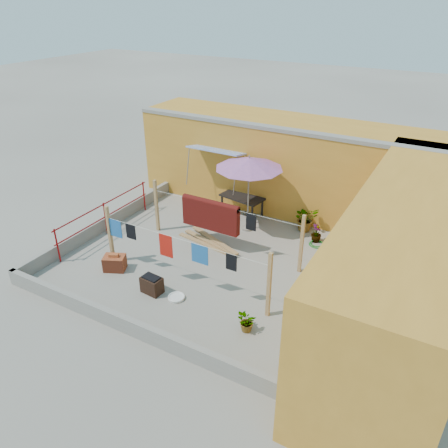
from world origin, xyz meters
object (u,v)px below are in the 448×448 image
at_px(water_jug_a, 347,267).
at_px(water_jug_b, 316,272).
at_px(brazier, 152,285).
at_px(white_basin, 176,297).
at_px(outdoor_table, 242,198).
at_px(patio_umbrella, 249,164).
at_px(plant_back_a, 306,219).
at_px(green_hose, 317,244).
at_px(brick_stack, 115,263).

bearing_deg(water_jug_a, water_jug_b, -135.43).
distance_m(brazier, water_jug_a, 5.50).
relative_size(white_basin, water_jug_b, 1.29).
relative_size(outdoor_table, brazier, 2.81).
bearing_deg(white_basin, patio_umbrella, 91.10).
bearing_deg(white_basin, brazier, -173.78).
distance_m(white_basin, plant_back_a, 5.44).
xyz_separation_m(brazier, white_basin, (0.72, 0.08, -0.20)).
distance_m(water_jug_b, green_hose, 1.79).
bearing_deg(water_jug_b, white_basin, -136.30).
xyz_separation_m(water_jug_b, plant_back_a, (-1.23, 2.44, 0.28)).
xyz_separation_m(white_basin, water_jug_b, (2.86, 2.73, 0.11)).
xyz_separation_m(brazier, water_jug_a, (4.26, 3.48, -0.07)).
bearing_deg(brick_stack, water_jug_b, 25.53).
bearing_deg(patio_umbrella, water_jug_a, -13.88).
distance_m(patio_umbrella, water_jug_a, 4.31).
distance_m(green_hose, plant_back_a, 1.08).
bearing_deg(plant_back_a, brazier, -114.11).
distance_m(brick_stack, water_jug_b, 5.73).
height_order(brick_stack, water_jug_b, brick_stack).
bearing_deg(brick_stack, outdoor_table, 72.28).
height_order(patio_umbrella, outdoor_table, patio_umbrella).
relative_size(outdoor_table, brick_stack, 2.24).
relative_size(outdoor_table, white_basin, 3.58).
bearing_deg(water_jug_a, green_hose, 140.23).
relative_size(patio_umbrella, green_hose, 5.30).
bearing_deg(green_hose, patio_umbrella, -176.82).
xyz_separation_m(brazier, green_hose, (3.02, 4.51, -0.21)).
xyz_separation_m(outdoor_table, brick_stack, (-1.57, -4.91, -0.42)).
distance_m(patio_umbrella, green_hose, 3.32).
bearing_deg(plant_back_a, outdoor_table, 180.00).
xyz_separation_m(brick_stack, brazier, (1.60, -0.34, 0.02)).
distance_m(water_jug_a, green_hose, 1.61).
height_order(white_basin, water_jug_a, water_jug_a).
height_order(outdoor_table, brazier, outdoor_table).
distance_m(brazier, green_hose, 5.43).
height_order(brazier, plant_back_a, plant_back_a).
height_order(outdoor_table, green_hose, outdoor_table).
height_order(outdoor_table, water_jug_a, outdoor_table).
relative_size(patio_umbrella, brazier, 4.49).
bearing_deg(green_hose, water_jug_b, -71.93).
relative_size(brick_stack, brazier, 1.25).
relative_size(outdoor_table, water_jug_b, 4.62).
xyz_separation_m(white_basin, water_jug_a, (3.54, 3.40, 0.13)).
bearing_deg(green_hose, plant_back_a, 132.20).
distance_m(brick_stack, green_hose, 6.22).
relative_size(water_jug_a, water_jug_b, 1.09).
bearing_deg(patio_umbrella, outdoor_table, 127.17).
relative_size(patio_umbrella, white_basin, 5.73).
height_order(patio_umbrella, plant_back_a, patio_umbrella).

